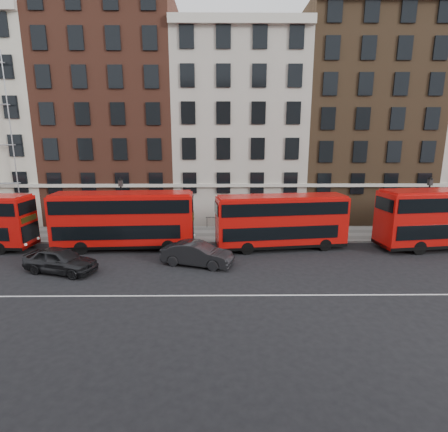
{
  "coord_description": "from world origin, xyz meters",
  "views": [
    {
      "loc": [
        -1.86,
        -20.13,
        8.71
      ],
      "look_at": [
        -1.62,
        5.0,
        3.0
      ],
      "focal_mm": 28.0,
      "sensor_mm": 36.0,
      "label": 1
    }
  ],
  "objects_px": {
    "bus_b": "(124,219)",
    "bus_c": "(281,220)",
    "car_rear": "(60,260)",
    "car_front": "(197,254)"
  },
  "relations": [
    {
      "from": "bus_b",
      "to": "bus_c",
      "type": "xyz_separation_m",
      "value": [
        12.31,
        -0.0,
        -0.13
      ]
    },
    {
      "from": "bus_c",
      "to": "car_rear",
      "type": "relative_size",
      "value": 2.14
    },
    {
      "from": "bus_b",
      "to": "car_rear",
      "type": "bearing_deg",
      "value": -124.19
    },
    {
      "from": "bus_b",
      "to": "car_rear",
      "type": "xyz_separation_m",
      "value": [
        -2.92,
        -4.86,
        -1.6
      ]
    },
    {
      "from": "bus_b",
      "to": "bus_c",
      "type": "relative_size",
      "value": 1.05
    },
    {
      "from": "car_rear",
      "to": "car_front",
      "type": "distance_m",
      "value": 8.96
    },
    {
      "from": "bus_c",
      "to": "car_rear",
      "type": "distance_m",
      "value": 16.05
    },
    {
      "from": "bus_b",
      "to": "car_rear",
      "type": "height_order",
      "value": "bus_b"
    },
    {
      "from": "bus_b",
      "to": "bus_c",
      "type": "distance_m",
      "value": 12.31
    },
    {
      "from": "car_rear",
      "to": "car_front",
      "type": "height_order",
      "value": "car_rear"
    }
  ]
}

